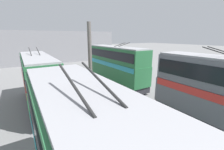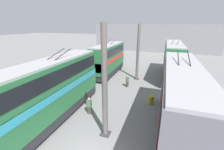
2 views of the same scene
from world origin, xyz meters
name	(u,v)px [view 1 (image 1 of 2)]	position (x,y,z in m)	size (l,w,h in m)	color
depot_back_wall	(48,48)	(40.42, 0.00, 3.96)	(0.50, 36.00, 7.92)	gray
support_column_far	(90,63)	(15.53, 0.00, 3.86)	(0.70, 0.70, 7.96)	#605B56
bus_left_far	(115,63)	(18.19, -4.88, 2.99)	(11.05, 2.54, 5.89)	black
bus_right_far	(39,78)	(16.45, 4.88, 2.77)	(9.63, 2.54, 5.49)	black
person_aisle_midway	(102,104)	(12.04, 0.58, 0.83)	(0.48, 0.40, 1.58)	#473D33
oil_drum	(158,114)	(8.59, -2.74, 0.44)	(0.60, 0.60, 0.87)	#B28E23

